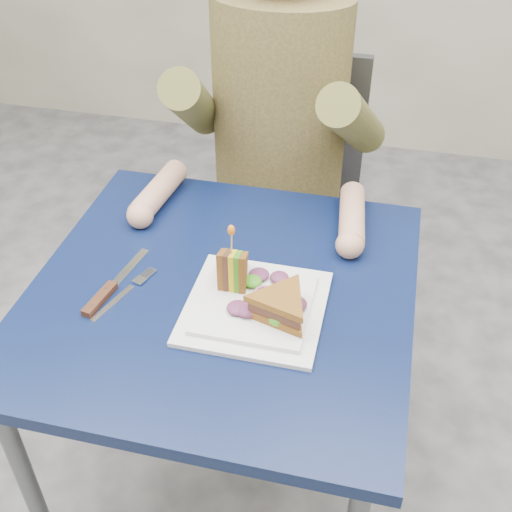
% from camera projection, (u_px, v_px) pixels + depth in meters
% --- Properties ---
extents(ground, '(4.00, 4.00, 0.00)m').
position_uv_depth(ground, '(231.00, 491.00, 1.72)').
color(ground, '#58585B').
rests_on(ground, ground).
extents(table, '(0.75, 0.75, 0.73)m').
position_uv_depth(table, '(223.00, 317.00, 1.32)').
color(table, black).
rests_on(table, ground).
extents(chair, '(0.42, 0.40, 0.93)m').
position_uv_depth(chair, '(284.00, 193.00, 1.88)').
color(chair, '#47474C').
rests_on(chair, ground).
extents(diner, '(0.54, 0.59, 0.74)m').
position_uv_depth(diner, '(279.00, 89.00, 1.56)').
color(diner, brown).
rests_on(diner, chair).
extents(plate, '(0.26, 0.26, 0.02)m').
position_uv_depth(plate, '(255.00, 306.00, 1.21)').
color(plate, white).
rests_on(plate, table).
extents(sandwich_flat, '(0.17, 0.17, 0.05)m').
position_uv_depth(sandwich_flat, '(281.00, 306.00, 1.16)').
color(sandwich_flat, brown).
rests_on(sandwich_flat, plate).
extents(sandwich_upright, '(0.08, 0.12, 0.12)m').
position_uv_depth(sandwich_upright, '(232.00, 269.00, 1.23)').
color(sandwich_upright, brown).
rests_on(sandwich_upright, plate).
extents(fork, '(0.07, 0.17, 0.01)m').
position_uv_depth(fork, '(123.00, 295.00, 1.25)').
color(fork, silver).
rests_on(fork, table).
extents(knife, '(0.05, 0.22, 0.02)m').
position_uv_depth(knife, '(106.00, 293.00, 1.25)').
color(knife, silver).
rests_on(knife, table).
extents(toothpick, '(0.01, 0.01, 0.06)m').
position_uv_depth(toothpick, '(232.00, 242.00, 1.19)').
color(toothpick, tan).
rests_on(toothpick, sandwich_upright).
extents(toothpick_frill, '(0.01, 0.01, 0.02)m').
position_uv_depth(toothpick_frill, '(231.00, 230.00, 1.17)').
color(toothpick_frill, orange).
rests_on(toothpick_frill, sandwich_upright).
extents(lettuce_spill, '(0.15, 0.13, 0.02)m').
position_uv_depth(lettuce_spill, '(259.00, 295.00, 1.21)').
color(lettuce_spill, '#337A14').
rests_on(lettuce_spill, plate).
extents(onion_ring, '(0.04, 0.04, 0.02)m').
position_uv_depth(onion_ring, '(263.00, 296.00, 1.20)').
color(onion_ring, '#9E4C7A').
rests_on(onion_ring, plate).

